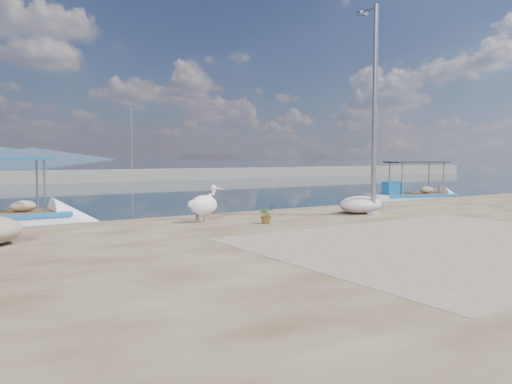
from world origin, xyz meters
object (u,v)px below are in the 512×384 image
object	(u,v)px
bollard_near	(198,208)
lamp_post	(374,117)
pelican	(204,205)
boat_right	(415,200)

from	to	relation	value
bollard_near	lamp_post	bearing A→B (deg)	-19.07
pelican	bollard_near	distance (m)	0.64
boat_right	pelican	size ratio (longest dim) A/B	4.82
boat_right	bollard_near	distance (m)	14.86
pelican	lamp_post	bearing A→B (deg)	-0.81
lamp_post	bollard_near	distance (m)	6.62
boat_right	bollard_near	world-z (taller)	boat_right
bollard_near	boat_right	bearing A→B (deg)	13.95
pelican	bollard_near	xyz separation A→B (m)	(0.10, 0.61, -0.15)
pelican	bollard_near	size ratio (longest dim) A/B	1.72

